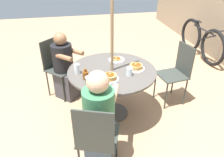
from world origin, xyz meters
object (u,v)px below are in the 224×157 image
(pancake_plate_a, at_px, (110,77))
(pancake_plate_b, at_px, (136,67))
(patio_chair_south, at_px, (57,64))
(coffee_cup, at_px, (89,81))
(drinking_glass_b, at_px, (129,72))
(diner_south, at_px, (65,69))
(syrup_bottle, at_px, (86,75))
(patio_table, at_px, (112,77))
(patio_chair_east, at_px, (177,70))
(pancake_plate_c, at_px, (117,59))
(bicycle, at_px, (201,41))
(drinking_glass_a, at_px, (77,69))
(patio_chair_north, at_px, (97,137))
(diner_north, at_px, (100,124))

(pancake_plate_a, relative_size, pancake_plate_b, 1.00)
(patio_chair_south, xyz_separation_m, pancake_plate_b, (0.77, 1.09, 0.22))
(coffee_cup, height_order, drinking_glass_b, drinking_glass_b)
(diner_south, height_order, syrup_bottle, diner_south)
(patio_table, height_order, pancake_plate_a, pancake_plate_a)
(patio_chair_east, xyz_separation_m, pancake_plate_b, (0.18, -0.72, 0.22))
(diner_south, height_order, pancake_plate_c, diner_south)
(syrup_bottle, relative_size, bicycle, 0.09)
(syrup_bottle, relative_size, drinking_glass_a, 1.05)
(patio_chair_north, relative_size, diner_north, 0.79)
(pancake_plate_c, height_order, drinking_glass_b, drinking_glass_b)
(patio_chair_north, height_order, drinking_glass_a, patio_chair_north)
(patio_chair_south, xyz_separation_m, pancake_plate_c, (0.44, 0.89, 0.20))
(patio_chair_east, relative_size, patio_chair_south, 1.00)
(patio_chair_south, xyz_separation_m, pancake_plate_a, (0.97, 0.69, 0.22))
(pancake_plate_b, xyz_separation_m, coffee_cup, (0.26, -0.67, 0.02))
(patio_chair_east, bearing_deg, syrup_bottle, 94.47)
(diner_north, xyz_separation_m, coffee_cup, (-0.54, -0.05, 0.22))
(patio_table, distance_m, pancake_plate_c, 0.34)
(patio_chair_east, xyz_separation_m, pancake_plate_a, (0.39, -1.13, 0.22))
(pancake_plate_a, bearing_deg, drinking_glass_a, -122.74)
(patio_chair_south, xyz_separation_m, coffee_cup, (1.03, 0.42, 0.24))
(drinking_glass_b, bearing_deg, syrup_bottle, -92.17)
(patio_chair_north, bearing_deg, drinking_glass_a, 115.87)
(patio_chair_south, distance_m, drinking_glass_b, 1.34)
(patio_chair_north, distance_m, pancake_plate_c, 1.39)
(pancake_plate_b, distance_m, coffee_cup, 0.72)
(pancake_plate_c, bearing_deg, patio_chair_east, 80.92)
(patio_chair_north, bearing_deg, patio_chair_east, 58.71)
(drinking_glass_a, bearing_deg, syrup_bottle, 29.54)
(diner_south, relative_size, pancake_plate_b, 4.71)
(patio_chair_north, distance_m, coffee_cup, 0.74)
(patio_table, relative_size, patio_chair_east, 1.26)
(patio_chair_north, distance_m, diner_north, 0.17)
(diner_north, height_order, pancake_plate_a, diner_north)
(patio_table, relative_size, drinking_glass_b, 11.43)
(patio_chair_east, height_order, drinking_glass_a, patio_chair_east)
(syrup_bottle, bearing_deg, coffee_cup, 9.97)
(pancake_plate_c, bearing_deg, coffee_cup, -38.85)
(diner_south, xyz_separation_m, pancake_plate_a, (0.86, 0.56, 0.26))
(patio_chair_north, height_order, pancake_plate_c, patio_chair_north)
(patio_chair_north, bearing_deg, diner_north, 90.00)
(patio_table, distance_m, diner_south, 0.89)
(patio_chair_north, bearing_deg, patio_chair_south, 122.96)
(pancake_plate_a, bearing_deg, patio_chair_south, -144.88)
(pancake_plate_a, distance_m, drinking_glass_b, 0.28)
(diner_south, xyz_separation_m, coffee_cup, (0.91, 0.29, 0.28))
(diner_north, relative_size, drinking_glass_a, 9.03)
(diner_south, bearing_deg, bicycle, 152.35)
(patio_chair_south, xyz_separation_m, syrup_bottle, (0.90, 0.40, 0.24))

